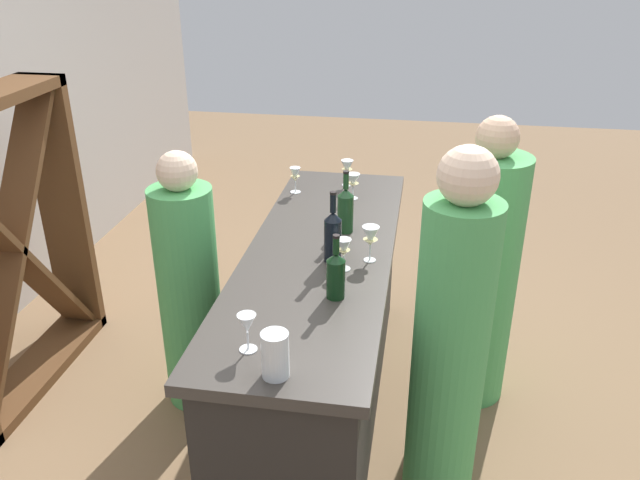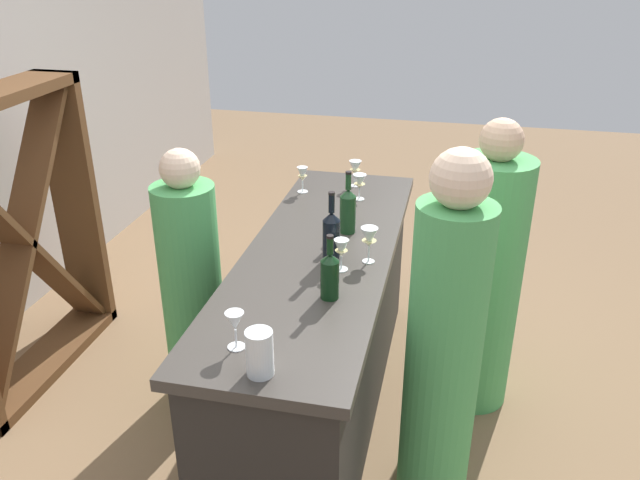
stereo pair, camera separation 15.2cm
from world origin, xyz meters
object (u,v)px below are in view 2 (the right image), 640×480
Objects in this scene: wine_glass_far_left at (355,169)px; water_pitcher at (260,353)px; wine_glass_near_center at (341,250)px; wine_bottle_leftmost_dark_green at (330,274)px; wine_bottle_second_left_near_black at (331,236)px; wine_glass_near_left at (369,239)px; person_left_guest at (484,281)px; person_center_guest at (444,350)px; wine_glass_near_right at (360,182)px; person_right_guest at (192,289)px; wine_glass_far_right at (302,176)px; wine_rack at (19,243)px; wine_bottle_center_olive_green at (348,210)px; wine_glass_far_center at (235,323)px.

water_pitcher reaches higher than wine_glass_far_left.
wine_glass_near_center is at bearing -173.44° from wine_glass_far_left.
wine_bottle_second_left_near_black reaches higher than wine_bottle_leftmost_dark_green.
wine_glass_near_left is 0.11× the size of person_left_guest.
water_pitcher is 0.84m from person_center_guest.
person_right_guest is at bearing 132.95° from wine_glass_near_right.
wine_glass_far_right is 0.09× the size of person_center_guest.
person_left_guest is (-0.40, -0.71, -0.33)m from wine_glass_near_right.
wine_glass_far_right is 0.93m from person_right_guest.
wine_rack is 0.99× the size of person_center_guest.
wine_bottle_leftmost_dark_green is at bearing -174.67° from wine_glass_far_left.
wine_bottle_center_olive_green is 0.21× the size of person_left_guest.
wine_glass_near_right is (0.78, 0.00, -0.03)m from wine_bottle_second_left_near_black.
wine_glass_near_left is (-0.06, -1.90, 0.25)m from wine_rack.
wine_bottle_center_olive_green is 0.41m from wine_glass_near_center.
wine_glass_far_center is at bearing -66.96° from person_right_guest.
wine_glass_far_center is at bearing 148.74° from wine_bottle_leftmost_dark_green.
wine_glass_far_right reaches higher than wine_glass_near_center.
wine_glass_far_left is at bearing 3.55° from wine_bottle_second_left_near_black.
wine_glass_far_right is 1.50m from person_center_guest.
wine_glass_near_left is at bearing -14.41° from water_pitcher.
person_left_guest is at bearing -38.78° from wine_glass_far_center.
wine_glass_near_right is at bearing 1.99° from wine_bottle_center_olive_green.
wine_glass_near_left is 1.12× the size of wine_glass_far_right.
wine_bottle_center_olive_green reaches higher than wine_glass_far_left.
person_center_guest is 1.16× the size of person_right_guest.
wine_glass_far_right is at bearing 19.34° from wine_bottle_leftmost_dark_green.
wine_glass_near_left is at bearing -14.00° from person_right_guest.
wine_bottle_second_left_near_black is (0.32, 0.06, 0.02)m from wine_bottle_leftmost_dark_green.
wine_glass_far_center is 0.87× the size of water_pitcher.
wine_glass_near_left is 0.11× the size of person_center_guest.
wine_glass_far_center is at bearing 168.92° from wine_bottle_center_olive_green.
person_left_guest is (0.71, -0.65, -0.33)m from wine_bottle_leftmost_dark_green.
person_center_guest reaches higher than wine_rack.
wine_glass_near_center is (-0.07, -0.06, -0.03)m from wine_bottle_second_left_near_black.
wine_bottle_leftmost_dark_green is 0.56m from person_center_guest.
water_pitcher is (-1.70, -0.28, -0.02)m from wine_glass_far_right.
wine_glass_near_right is 0.88× the size of water_pitcher.
wine_rack is 5.67× the size of wine_bottle_leftmost_dark_green.
person_center_guest is at bearing -120.19° from wine_glass_near_center.
wine_glass_far_left is 0.10× the size of person_left_guest.
person_right_guest is (0.96, 0.69, -0.37)m from water_pitcher.
wine_glass_far_left is at bearing -46.86° from person_left_guest.
wine_glass_far_right is 0.11× the size of person_right_guest.
person_left_guest is (0.39, -0.71, -0.35)m from wine_bottle_second_left_near_black.
wine_rack is 10.22× the size of wine_glass_far_left.
wine_glass_near_left reaches higher than wine_glass_near_center.
wine_bottle_second_left_near_black reaches higher than wine_glass_near_right.
wine_bottle_center_olive_green is 1.90× the size of water_pitcher.
wine_bottle_second_left_near_black is 0.71m from person_center_guest.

